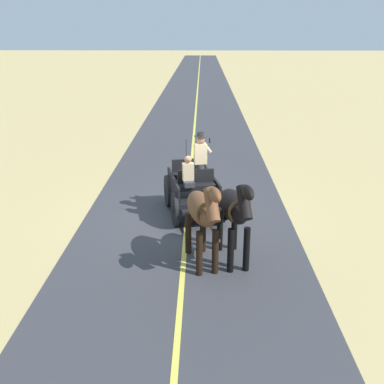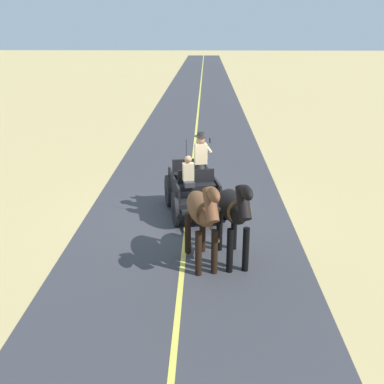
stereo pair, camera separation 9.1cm
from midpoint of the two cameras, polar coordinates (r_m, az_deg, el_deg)
The scene contains 6 objects.
ground_plane at distance 13.47m, azimuth -0.78°, elevation -2.89°, with size 200.00×200.00×0.00m, color tan.
road_surface at distance 13.47m, azimuth -0.78°, elevation -2.88°, with size 5.94×160.00×0.01m, color #38383D.
road_centre_stripe at distance 13.47m, azimuth -0.78°, elevation -2.86°, with size 0.12×160.00×0.00m, color #DBCC4C.
horse_drawn_carriage at distance 13.25m, azimuth -0.00°, elevation 0.49°, with size 1.89×4.51×2.50m.
horse_near_side at distance 10.39m, azimuth 5.10°, elevation -2.19°, with size 0.84×2.15×2.21m.
horse_off_side at distance 10.22m, azimuth 1.08°, elevation -2.49°, with size 0.93×2.14×2.21m.
Camera 1 is at (-0.41, 12.42, 5.21)m, focal length 42.88 mm.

